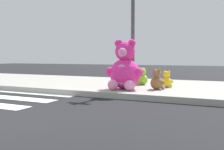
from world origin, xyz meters
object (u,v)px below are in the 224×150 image
Objects in this scene: plush_yellow at (167,81)px; sign_pole at (133,30)px; plush_pink_large at (125,69)px; plush_brown at (157,81)px; plush_lime at (142,78)px.

sign_pole is at bearing -160.56° from plush_yellow.
plush_pink_large is 1.39m from plush_yellow.
sign_pole is 1.81m from plush_yellow.
plush_brown is 1.03× the size of plush_lime.
plush_yellow is (0.95, 0.34, -1.50)m from sign_pole.
sign_pole is 1.70m from plush_brown.
sign_pole is 5.57× the size of plush_brown.
plush_lime is (0.08, 0.68, -1.48)m from sign_pole.
plush_pink_large is at bearing -136.39° from plush_yellow.
plush_pink_large is 2.79× the size of plush_yellow.
plush_yellow is at bearing 43.61° from plush_pink_large.
plush_pink_large is 0.96m from plush_brown.
plush_lime reaches higher than plush_yellow.
plush_yellow is 0.89× the size of plush_lime.
plush_brown reaches higher than plush_yellow.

